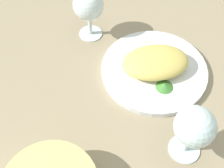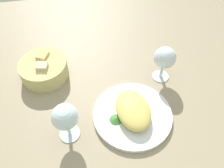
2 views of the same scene
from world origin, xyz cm
name	(u,v)px [view 2 (image 2 of 2)]	position (x,y,z in cm)	size (l,w,h in cm)	color
ground_plane	(110,106)	(0.00, 0.00, -1.00)	(140.00, 140.00, 2.00)	gray
plate	(132,115)	(-5.46, -6.25, 0.70)	(24.56, 24.56, 1.40)	silver
omelette	(133,110)	(-5.46, -6.25, 3.48)	(15.20, 10.10, 4.16)	#DFC460
lettuce_garnish	(116,119)	(-6.79, -0.77, 1.92)	(3.94, 3.94, 1.04)	#428235
bread_basket	(44,69)	(16.84, 20.53, 3.19)	(16.56, 16.56, 7.47)	#CABB76
wine_glass_near	(165,59)	(8.83, -19.99, 8.81)	(7.43, 7.43, 13.04)	silver
wine_glass_far	(65,118)	(-8.23, 13.40, 8.98)	(7.37, 7.37, 13.23)	silver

